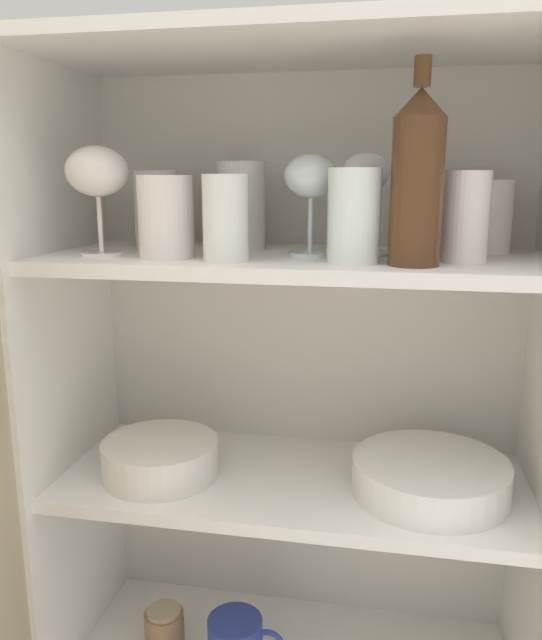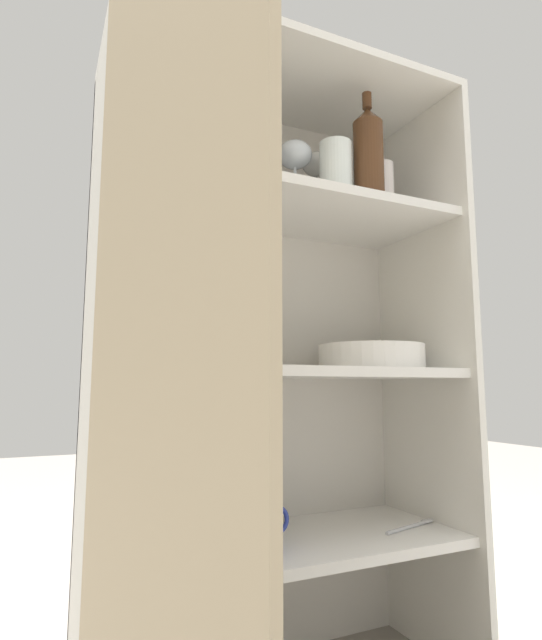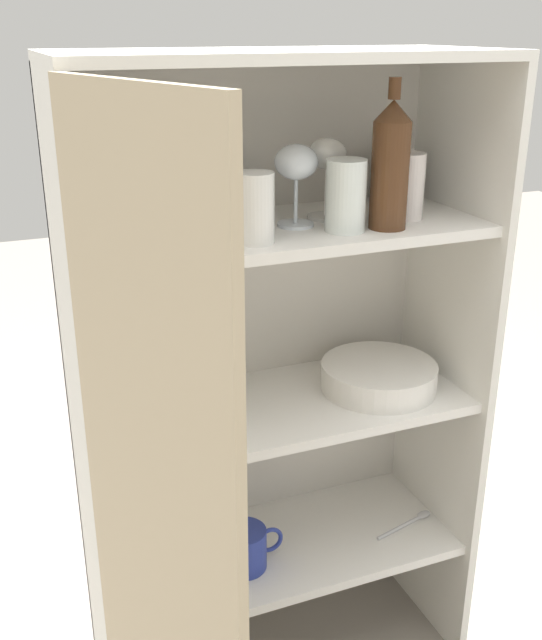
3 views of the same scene
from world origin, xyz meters
TOP-DOWN VIEW (x-y plane):
  - cupboard_back_panel at (0.00, 0.31)m, footprint 0.77×0.02m
  - cupboard_side_left at (-0.38, 0.15)m, footprint 0.02×0.34m
  - cupboard_side_right at (0.38, 0.15)m, footprint 0.02×0.34m
  - cupboard_top_panel at (0.00, 0.15)m, footprint 0.77×0.34m
  - shelf_board_lower at (0.00, 0.15)m, footprint 0.73×0.31m
  - shelf_board_middle at (0.00, 0.15)m, footprint 0.73×0.31m
  - shelf_board_upper at (0.00, 0.15)m, footprint 0.73×0.31m
  - cupboard_door at (-0.33, -0.20)m, footprint 0.13×0.37m
  - tumbler_glass_0 at (0.24, 0.12)m, footprint 0.06×0.06m
  - tumbler_glass_1 at (-0.08, 0.06)m, footprint 0.06×0.06m
  - tumbler_glass_2 at (-0.23, 0.21)m, footprint 0.07×0.07m
  - tumbler_glass_3 at (-0.17, 0.09)m, footprint 0.08×0.08m
  - tumbler_glass_4 at (0.28, 0.24)m, footprint 0.08×0.08m
  - tumbler_glass_5 at (-0.10, 0.22)m, footprint 0.08×0.08m
  - tumbler_glass_6 at (0.09, 0.08)m, footprint 0.07×0.07m
  - wine_glass_0 at (0.02, 0.14)m, footprint 0.08×0.08m
  - wine_glass_1 at (0.10, 0.17)m, footprint 0.07×0.07m
  - wine_glass_2 at (-0.27, 0.09)m, footprint 0.09×0.09m
  - wine_bottle at (0.17, 0.07)m, footprint 0.07×0.07m
  - plate_stack_white at (0.21, 0.14)m, footprint 0.23×0.23m
  - mixing_bowl_large at (-0.21, 0.12)m, footprint 0.19×0.19m
  - coffee_mug_primary at (-0.09, 0.12)m, footprint 0.13×0.09m
  - storage_jar at (-0.23, 0.15)m, footprint 0.07×0.07m
  - serving_spoon at (0.30, 0.11)m, footprint 0.16×0.05m

SIDE VIEW (x-z plane):
  - shelf_board_lower at x=0.00m, z-range 0.27..0.29m
  - serving_spoon at x=0.30m, z-range 0.29..0.30m
  - storage_jar at x=-0.23m, z-range 0.29..0.35m
  - coffee_mug_primary at x=-0.09m, z-range 0.29..0.38m
  - shelf_board_middle at x=0.00m, z-range 0.61..0.63m
  - cupboard_back_panel at x=0.00m, z-range 0.00..1.27m
  - cupboard_side_left at x=-0.38m, z-range 0.00..1.27m
  - cupboard_side_right at x=0.38m, z-range 0.00..1.27m
  - cupboard_door at x=-0.33m, z-range 0.00..1.27m
  - plate_stack_white at x=0.21m, z-range 0.63..0.69m
  - mixing_bowl_large at x=-0.21m, z-range 0.63..0.69m
  - shelf_board_upper at x=0.00m, z-range 0.97..0.99m
  - tumbler_glass_4 at x=0.28m, z-range 0.99..1.10m
  - tumbler_glass_3 at x=-0.17m, z-range 0.99..1.10m
  - tumbler_glass_1 at x=-0.08m, z-range 0.99..1.10m
  - tumbler_glass_0 at x=0.24m, z-range 0.99..1.11m
  - tumbler_glass_2 at x=-0.23m, z-range 0.99..1.11m
  - tumbler_glass_6 at x=0.09m, z-range 0.99..1.11m
  - tumbler_glass_5 at x=-0.10m, z-range 0.99..1.12m
  - wine_glass_0 at x=0.02m, z-range 1.02..1.17m
  - wine_glass_1 at x=0.10m, z-range 1.02..1.17m
  - wine_bottle at x=0.17m, z-range 0.97..1.23m
  - wine_glass_2 at x=-0.27m, z-range 1.02..1.18m
  - cupboard_top_panel at x=0.00m, z-range 1.27..1.28m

